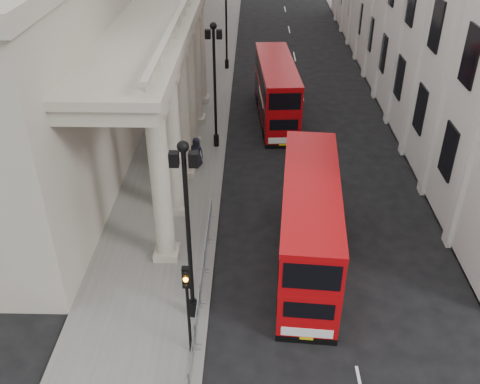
{
  "coord_description": "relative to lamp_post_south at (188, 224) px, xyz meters",
  "views": [
    {
      "loc": [
        1.8,
        -12.66,
        16.77
      ],
      "look_at": [
        1.27,
        9.68,
        2.83
      ],
      "focal_mm": 40.0,
      "sensor_mm": 36.0,
      "label": 1
    }
  ],
  "objects": [
    {
      "name": "bus_near",
      "position": [
        5.14,
        3.79,
        -2.54
      ],
      "size": [
        3.35,
        10.67,
        4.53
      ],
      "rotation": [
        0.0,
        0.0,
        -0.08
      ],
      "color": "#B0080C",
      "rests_on": "ground"
    },
    {
      "name": "lamp_post_south",
      "position": [
        0.0,
        0.0,
        0.0
      ],
      "size": [
        1.05,
        0.44,
        8.32
      ],
      "color": "black",
      "rests_on": "sidewalk_west"
    },
    {
      "name": "pedestrian_a",
      "position": [
        -1.78,
        11.92,
        -3.83
      ],
      "size": [
        0.82,
        0.68,
        1.92
      ],
      "primitive_type": "imported",
      "rotation": [
        0.0,
        0.0,
        0.36
      ],
      "color": "black",
      "rests_on": "sidewalk_west"
    },
    {
      "name": "sidewalk_east",
      "position": [
        14.1,
        26.0,
        -4.85
      ],
      "size": [
        3.0,
        140.0,
        0.12
      ],
      "primitive_type": "cube",
      "color": "slate",
      "rests_on": "ground"
    },
    {
      "name": "sidewalk_west",
      "position": [
        -2.4,
        26.0,
        -4.85
      ],
      "size": [
        6.0,
        140.0,
        0.12
      ],
      "primitive_type": "cube",
      "color": "slate",
      "rests_on": "ground"
    },
    {
      "name": "crowd_barriers",
      "position": [
        0.25,
        -1.77,
        -4.24
      ],
      "size": [
        0.5,
        18.75,
        1.1
      ],
      "color": "gray",
      "rests_on": "sidewalk_west"
    },
    {
      "name": "kerb",
      "position": [
        0.55,
        26.0,
        -4.84
      ],
      "size": [
        0.2,
        140.0,
        0.14
      ],
      "primitive_type": "cube",
      "color": "slate",
      "rests_on": "ground"
    },
    {
      "name": "lamp_post_north",
      "position": [
        0.0,
        32.0,
        0.0
      ],
      "size": [
        1.05,
        0.44,
        8.32
      ],
      "color": "black",
      "rests_on": "sidewalk_west"
    },
    {
      "name": "pedestrian_c",
      "position": [
        -1.07,
        13.27,
        -3.84
      ],
      "size": [
        1.06,
        0.84,
        1.9
      ],
      "primitive_type": "imported",
      "rotation": [
        0.0,
        0.0,
        6.0
      ],
      "color": "black",
      "rests_on": "sidewalk_west"
    },
    {
      "name": "lamp_post_mid",
      "position": [
        0.0,
        16.0,
        0.0
      ],
      "size": [
        1.05,
        0.44,
        8.32
      ],
      "color": "black",
      "rests_on": "sidewalk_west"
    },
    {
      "name": "traffic_light",
      "position": [
        0.1,
        -2.02,
        -1.8
      ],
      "size": [
        0.28,
        0.33,
        4.3
      ],
      "color": "black",
      "rests_on": "sidewalk_west"
    },
    {
      "name": "pedestrian_b",
      "position": [
        -3.22,
        12.31,
        -3.86
      ],
      "size": [
        0.98,
        0.8,
        1.87
      ],
      "primitive_type": "imported",
      "rotation": [
        0.0,
        0.0,
        3.04
      ],
      "color": "black",
      "rests_on": "sidewalk_west"
    },
    {
      "name": "portico_building",
      "position": [
        -9.9,
        14.0,
        1.09
      ],
      "size": [
        9.0,
        28.0,
        12.0
      ],
      "primitive_type": "cube",
      "color": "#A59D8A",
      "rests_on": "ground"
    },
    {
      "name": "bus_far",
      "position": [
        4.19,
        20.9,
        -2.63
      ],
      "size": [
        3.13,
        10.25,
        4.36
      ],
      "rotation": [
        0.0,
        0.0,
        0.07
      ],
      "color": "#A5070B",
      "rests_on": "ground"
    }
  ]
}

